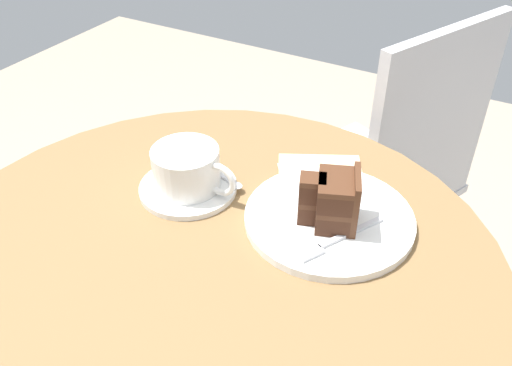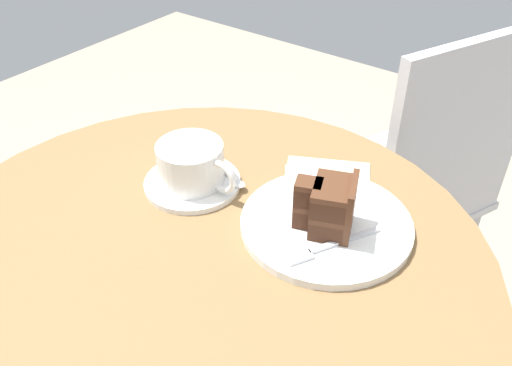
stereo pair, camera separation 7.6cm
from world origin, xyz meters
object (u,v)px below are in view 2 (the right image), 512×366
(teaspoon, at_px, (228,175))
(fork, at_px, (322,248))
(saucer, at_px, (193,183))
(cafe_chair, at_px, (413,179))
(coffee_cup, at_px, (192,163))
(cake_slice, at_px, (329,206))
(napkin, at_px, (326,186))
(cake_plate, at_px, (326,224))

(teaspoon, distance_m, fork, 0.21)
(saucer, relative_size, cafe_chair, 0.16)
(coffee_cup, relative_size, fork, 1.03)
(cake_slice, bearing_deg, coffee_cup, -173.19)
(cake_slice, bearing_deg, napkin, 120.98)
(napkin, distance_m, cafe_chair, 0.46)
(saucer, bearing_deg, teaspoon, 47.69)
(saucer, bearing_deg, napkin, 35.24)
(teaspoon, height_order, cake_plate, teaspoon)
(coffee_cup, relative_size, cafe_chair, 0.15)
(fork, xyz_separation_m, cafe_chair, (-0.07, 0.54, -0.24))
(fork, relative_size, napkin, 0.70)
(fork, bearing_deg, cafe_chair, -144.36)
(saucer, height_order, fork, fork)
(cake_slice, bearing_deg, teaspoon, 175.47)
(cafe_chair, bearing_deg, coffee_cup, 5.44)
(saucer, height_order, napkin, saucer)
(saucer, relative_size, cake_plate, 0.62)
(cake_slice, relative_size, cafe_chair, 0.10)
(napkin, xyz_separation_m, cafe_chair, (0.00, 0.41, -0.22))
(cake_plate, height_order, napkin, cake_plate)
(napkin, relative_size, cafe_chair, 0.21)
(cake_plate, distance_m, cake_slice, 0.04)
(cake_plate, height_order, fork, fork)
(fork, bearing_deg, coffee_cup, -65.08)
(coffee_cup, xyz_separation_m, cake_plate, (0.21, 0.04, -0.04))
(saucer, distance_m, cake_slice, 0.23)
(saucer, relative_size, coffee_cup, 1.09)
(teaspoon, relative_size, napkin, 0.54)
(fork, xyz_separation_m, napkin, (-0.07, 0.13, -0.01))
(napkin, bearing_deg, saucer, -144.76)
(saucer, xyz_separation_m, cake_slice, (0.22, 0.03, 0.04))
(coffee_cup, bearing_deg, cafe_chair, 72.24)
(cake_plate, bearing_deg, saucer, -170.08)
(saucer, height_order, cake_plate, cake_plate)
(napkin, bearing_deg, fork, -61.65)
(cake_slice, bearing_deg, fork, -68.04)
(saucer, xyz_separation_m, napkin, (0.17, 0.12, -0.00))
(coffee_cup, bearing_deg, cake_slice, 6.81)
(coffee_cup, xyz_separation_m, cake_slice, (0.22, 0.03, 0.01))
(fork, distance_m, napkin, 0.15)
(coffee_cup, xyz_separation_m, teaspoon, (0.04, 0.04, -0.03))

